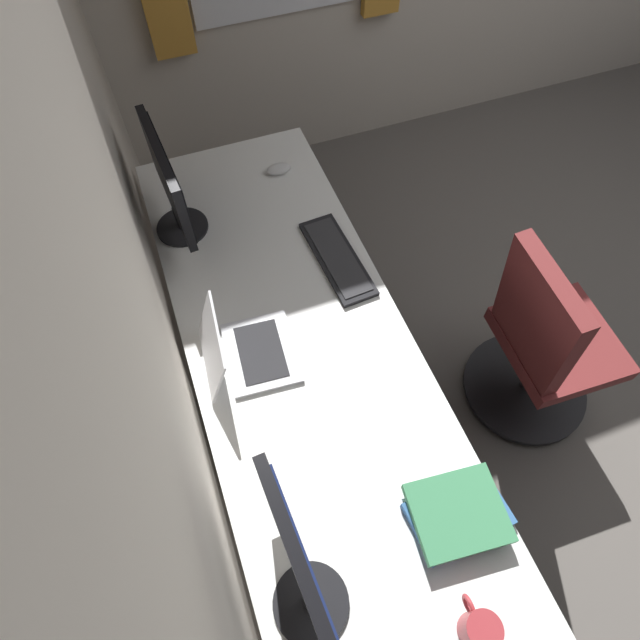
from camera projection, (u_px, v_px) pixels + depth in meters
wall_back at (121, 327)px, 1.15m from camera, size 4.42×0.10×2.60m
desk at (306, 368)px, 1.80m from camera, size 2.26×0.74×0.73m
drawer_pedestal at (310, 428)px, 2.03m from camera, size 0.40×0.51×0.69m
monitor_primary at (169, 184)px, 1.87m from camera, size 0.47×0.20×0.40m
monitor_secondary at (311, 595)px, 1.16m from camera, size 0.57×0.20×0.42m
laptop_leftmost at (242, 351)px, 1.71m from camera, size 0.31×0.32×0.22m
keyboard_main at (337, 258)px, 1.97m from camera, size 0.43×0.16×0.02m
mouse_main at (279, 169)px, 2.22m from camera, size 0.06×0.10×0.03m
book_stack_near at (458, 513)px, 1.46m from camera, size 0.24×0.29×0.06m
coffee_mug at (479, 629)px, 1.29m from camera, size 0.13×0.09×0.11m
office_chair at (542, 348)px, 2.09m from camera, size 0.56×0.56×0.97m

